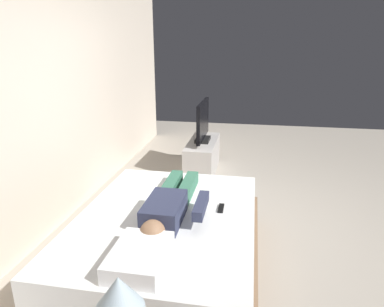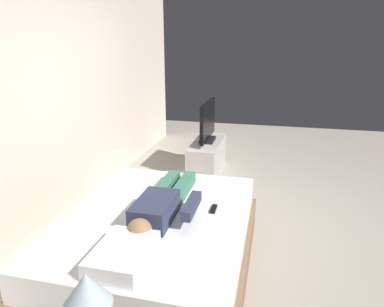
% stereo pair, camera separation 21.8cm
% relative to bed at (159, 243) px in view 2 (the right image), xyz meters
% --- Properties ---
extents(ground_plane, '(10.00, 10.00, 0.00)m').
position_rel_bed_xyz_m(ground_plane, '(0.81, -0.59, -0.26)').
color(ground_plane, '#ADA393').
extents(back_wall, '(6.40, 0.10, 2.80)m').
position_rel_bed_xyz_m(back_wall, '(1.21, 1.40, 1.14)').
color(back_wall, beige).
rests_on(back_wall, ground).
extents(bed, '(2.00, 1.51, 0.54)m').
position_rel_bed_xyz_m(bed, '(0.00, 0.00, 0.00)').
color(bed, brown).
rests_on(bed, ground).
extents(pillow, '(0.48, 0.34, 0.12)m').
position_rel_bed_xyz_m(pillow, '(-0.68, 0.00, 0.34)').
color(pillow, white).
rests_on(pillow, bed).
extents(person, '(1.26, 0.46, 0.18)m').
position_rel_bed_xyz_m(person, '(0.03, -0.03, 0.36)').
color(person, '#2D334C').
rests_on(person, bed).
extents(remote, '(0.15, 0.04, 0.02)m').
position_rel_bed_xyz_m(remote, '(0.18, -0.43, 0.29)').
color(remote, black).
rests_on(remote, bed).
extents(tv_stand, '(1.10, 0.40, 0.50)m').
position_rel_bed_xyz_m(tv_stand, '(2.38, 0.05, -0.01)').
color(tv_stand, '#B7B2AD').
rests_on(tv_stand, ground).
extents(tv, '(0.88, 0.20, 0.59)m').
position_rel_bed_xyz_m(tv, '(2.38, 0.05, 0.52)').
color(tv, black).
rests_on(tv, tv_stand).
extents(lamp, '(0.22, 0.22, 0.42)m').
position_rel_bed_xyz_m(lamp, '(-1.30, -0.13, 0.59)').
color(lamp, '#59595B').
rests_on(lamp, nightstand).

